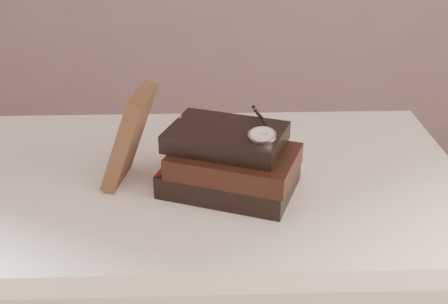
{
  "coord_description": "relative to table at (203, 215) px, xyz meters",
  "views": [
    {
      "loc": [
        0.01,
        -0.63,
        1.29
      ],
      "look_at": [
        0.04,
        0.3,
        0.82
      ],
      "focal_mm": 46.67,
      "sensor_mm": 36.0,
      "label": 1
    }
  ],
  "objects": [
    {
      "name": "pocket_watch",
      "position": [
        0.1,
        -0.08,
        0.22
      ],
      "size": [
        0.06,
        0.15,
        0.02
      ],
      "color": "silver",
      "rests_on": "book_stack"
    },
    {
      "name": "journal",
      "position": [
        -0.13,
        -0.02,
        0.18
      ],
      "size": [
        0.11,
        0.13,
        0.18
      ],
      "primitive_type": "cube",
      "rotation": [
        0.0,
        0.35,
        -0.18
      ],
      "color": "#3C2517",
      "rests_on": "table"
    },
    {
      "name": "book_stack",
      "position": [
        0.05,
        -0.05,
        0.15
      ],
      "size": [
        0.27,
        0.23,
        0.12
      ],
      "color": "black",
      "rests_on": "table"
    },
    {
      "name": "table",
      "position": [
        0.0,
        0.0,
        0.0
      ],
      "size": [
        1.0,
        0.6,
        0.75
      ],
      "color": "white",
      "rests_on": "ground"
    },
    {
      "name": "eyeglasses",
      "position": [
        0.0,
        0.05,
        0.16
      ],
      "size": [
        0.13,
        0.14,
        0.05
      ],
      "color": "silver",
      "rests_on": "book_stack"
    }
  ]
}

